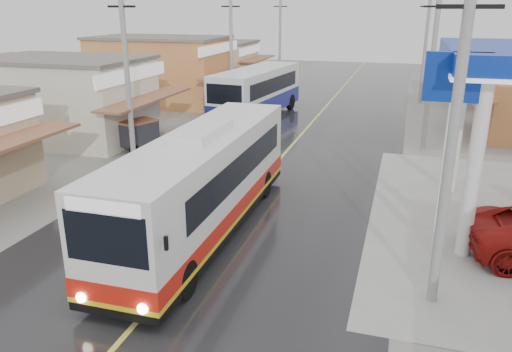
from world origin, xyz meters
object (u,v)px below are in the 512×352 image
at_px(coach_bus, 205,182).
at_px(second_bus, 257,92).
at_px(tyre_stack, 118,173).
at_px(tricycle_near, 138,133).
at_px(cyclist, 214,145).

bearing_deg(coach_bus, second_bus, 101.14).
bearing_deg(tyre_stack, second_bus, 80.89).
height_order(second_bus, tyre_stack, second_bus).
bearing_deg(tricycle_near, tyre_stack, -51.42).
height_order(tricycle_near, tyre_stack, tricycle_near).
bearing_deg(tricycle_near, second_bus, 90.29).
relative_size(coach_bus, tyre_stack, 13.24).
distance_m(cyclist, tricycle_near, 4.37).
bearing_deg(tyre_stack, coach_bus, -34.44).
distance_m(tricycle_near, tyre_stack, 4.72).
bearing_deg(tyre_stack, tricycle_near, 107.72).
distance_m(coach_bus, tyre_stack, 7.40).
xyz_separation_m(second_bus, cyclist, (0.64, -9.90, -1.19)).
xyz_separation_m(coach_bus, tyre_stack, (-5.97, 4.09, -1.55)).
bearing_deg(second_bus, tyre_stack, -92.38).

